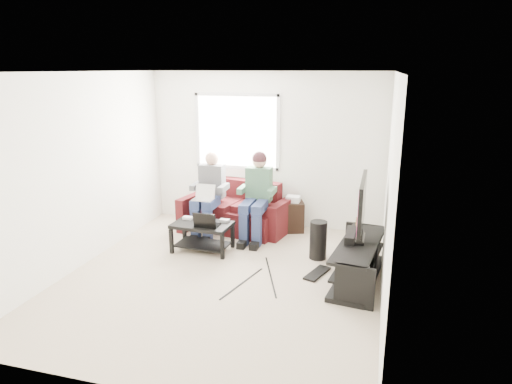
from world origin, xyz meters
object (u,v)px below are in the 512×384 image
end_table (293,215)px  sofa (238,212)px  tv (362,205)px  coffee_table (202,230)px  subwoofer (318,240)px  tv_stand (358,263)px

end_table → sofa: bearing=-169.0°
tv → sofa: bearing=147.7°
sofa → coffee_table: bearing=-102.8°
sofa → subwoofer: sofa is taller
sofa → tv_stand: 2.49m
tv_stand → end_table: (-1.16, 1.57, 0.04)m
tv → subwoofer: bearing=143.1°
tv → end_table: size_ratio=1.82×
coffee_table → subwoofer: 1.71m
sofa → end_table: sofa is taller
coffee_table → subwoofer: (1.70, 0.17, -0.04)m
coffee_table → tv_stand: size_ratio=0.56×
tv_stand → tv: tv is taller
subwoofer → end_table: (-0.57, 1.03, -0.01)m
coffee_table → sofa: bearing=77.2°
end_table → tv_stand: bearing=-53.6°
coffee_table → end_table: bearing=46.6°
tv → subwoofer: tv is taller
coffee_table → tv_stand: tv_stand is taller
sofa → tv_stand: sofa is taller
tv_stand → end_table: bearing=126.4°
tv_stand → tv: size_ratio=1.44×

